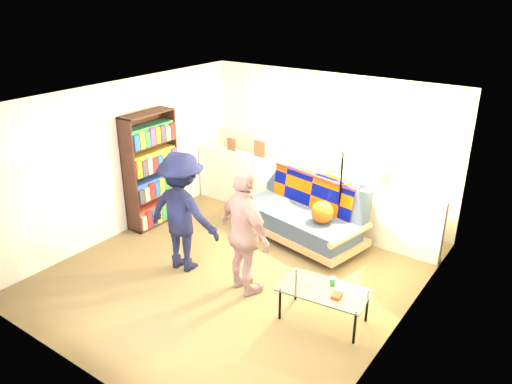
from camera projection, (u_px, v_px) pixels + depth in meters
ground at (240, 270)px, 6.99m from camera, size 5.00×5.00×0.00m
room_shell at (259, 148)px, 6.69m from camera, size 4.60×5.05×2.45m
half_wall_ledge at (305, 196)px, 8.15m from camera, size 4.45×0.15×1.00m
ledge_decor at (294, 154)px, 7.99m from camera, size 2.97×0.02×0.45m
futon_sofa at (303, 214)px, 7.72m from camera, size 2.21×1.35×0.89m
bookshelf at (151, 173)px, 8.06m from camera, size 0.31×0.93×1.87m
coffee_table at (325, 292)px, 5.80m from camera, size 1.08×0.67×0.53m
floor_lamp at (343, 176)px, 7.21m from camera, size 0.36×0.29×1.61m
person_left at (183, 212)px, 6.76m from camera, size 1.15×0.73×1.69m
person_right at (245, 233)px, 6.21m from camera, size 1.06×0.72×1.67m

